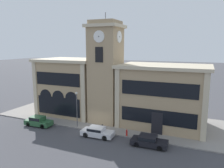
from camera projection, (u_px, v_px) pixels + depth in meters
name	position (u px, v px, depth m)	size (l,w,h in m)	color
ground_plane	(92.00, 131.00, 30.89)	(300.00, 300.00, 0.00)	#424247
sidewalk_kerb	(110.00, 118.00, 36.35)	(37.57, 12.12, 0.15)	gray
clock_tower	(106.00, 73.00, 33.70)	(5.04, 5.04, 16.86)	tan
town_hall_left_wing	(71.00, 86.00, 38.65)	(10.82, 8.38, 9.77)	tan
town_hall_right_wing	(163.00, 96.00, 32.35)	(13.01, 8.38, 9.25)	tan
parked_car_near	(38.00, 121.00, 32.94)	(4.24, 1.88, 1.46)	#285633
parked_car_mid	(97.00, 132.00, 29.02)	(4.44, 2.01, 1.31)	silver
parked_car_far	(149.00, 141.00, 26.27)	(4.45, 2.00, 1.31)	black
street_lamp	(77.00, 104.00, 31.78)	(0.36, 0.36, 5.25)	#4C4C51
bollard	(102.00, 128.00, 30.43)	(0.18, 0.18, 1.06)	black
fire_hydrant	(127.00, 133.00, 28.98)	(0.22, 0.22, 0.87)	red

